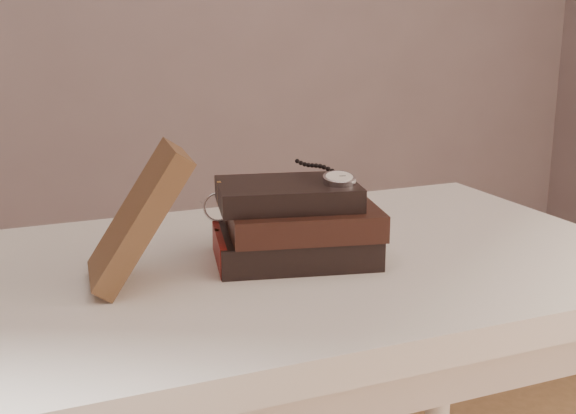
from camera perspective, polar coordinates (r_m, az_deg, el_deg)
name	(u,v)px	position (r m, az deg, el deg)	size (l,w,h in m)	color
table	(281,321)	(1.07, -0.53, -8.62)	(1.00, 0.60, 0.75)	silver
book_stack	(296,224)	(1.01, 0.59, -1.32)	(0.24, 0.19, 0.11)	black
journal	(139,216)	(0.93, -11.26, -0.69)	(0.03, 0.12, 0.19)	#482E1B
pocket_watch	(336,177)	(1.01, 3.66, 2.27)	(0.05, 0.15, 0.02)	silver
eyeglasses	(234,206)	(1.07, -4.14, 0.09)	(0.11, 0.12, 0.04)	silver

